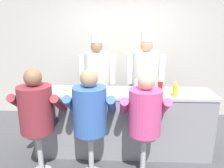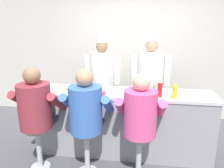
% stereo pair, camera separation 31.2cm
% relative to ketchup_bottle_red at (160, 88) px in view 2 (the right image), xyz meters
% --- Properties ---
extents(ground_plane, '(20.00, 20.00, 0.00)m').
position_rel_ketchup_bottle_red_xyz_m(ground_plane, '(-0.51, -0.16, -1.08)').
color(ground_plane, '#4C4C51').
extents(wall_back, '(10.00, 0.06, 2.70)m').
position_rel_ketchup_bottle_red_xyz_m(wall_back, '(-0.51, 1.68, 0.27)').
color(wall_back, beige).
rests_on(wall_back, ground_plane).
extents(diner_counter, '(2.60, 0.59, 0.96)m').
position_rel_ketchup_bottle_red_xyz_m(diner_counter, '(-0.51, 0.13, -0.60)').
color(diner_counter, gray).
rests_on(diner_counter, ground_plane).
extents(ketchup_bottle_red, '(0.07, 0.07, 0.25)m').
position_rel_ketchup_bottle_red_xyz_m(ketchup_bottle_red, '(0.00, 0.00, 0.00)').
color(ketchup_bottle_red, red).
rests_on(ketchup_bottle_red, diner_counter).
extents(mustard_bottle_yellow, '(0.07, 0.07, 0.22)m').
position_rel_ketchup_bottle_red_xyz_m(mustard_bottle_yellow, '(0.19, -0.05, -0.01)').
color(mustard_bottle_yellow, yellow).
rests_on(mustard_bottle_yellow, diner_counter).
extents(hot_sauce_bottle_orange, '(0.03, 0.03, 0.15)m').
position_rel_ketchup_bottle_red_xyz_m(hot_sauce_bottle_orange, '(-0.08, 0.03, -0.05)').
color(hot_sauce_bottle_orange, orange).
rests_on(hot_sauce_bottle_orange, diner_counter).
extents(water_pitcher_clear, '(0.13, 0.11, 0.20)m').
position_rel_ketchup_bottle_red_xyz_m(water_pitcher_clear, '(-0.30, 0.04, -0.01)').
color(water_pitcher_clear, silver).
rests_on(water_pitcher_clear, diner_counter).
extents(breakfast_plate, '(0.25, 0.25, 0.05)m').
position_rel_ketchup_bottle_red_xyz_m(breakfast_plate, '(-1.34, 0.10, -0.10)').
color(breakfast_plate, white).
rests_on(breakfast_plate, diner_counter).
extents(cereal_bowl, '(0.14, 0.14, 0.06)m').
position_rel_ketchup_bottle_red_xyz_m(cereal_bowl, '(-0.80, -0.08, -0.09)').
color(cereal_bowl, '#B24C47').
rests_on(cereal_bowl, diner_counter).
extents(coffee_mug_white, '(0.14, 0.09, 0.10)m').
position_rel_ketchup_bottle_red_xyz_m(coffee_mug_white, '(-0.93, 0.02, -0.07)').
color(coffee_mug_white, white).
rests_on(coffee_mug_white, diner_counter).
extents(diner_seated_maroon, '(0.63, 0.62, 1.41)m').
position_rel_ketchup_bottle_red_xyz_m(diner_seated_maroon, '(-1.58, -0.41, -0.21)').
color(diner_seated_maroon, '#B2B5BA').
rests_on(diner_seated_maroon, ground_plane).
extents(diner_seated_blue, '(0.63, 0.62, 1.41)m').
position_rel_ketchup_bottle_red_xyz_m(diner_seated_blue, '(-0.91, -0.41, -0.22)').
color(diner_seated_blue, '#B2B5BA').
rests_on(diner_seated_blue, ground_plane).
extents(diner_seated_pink, '(0.60, 0.59, 1.38)m').
position_rel_ketchup_bottle_red_xyz_m(diner_seated_pink, '(-0.24, -0.41, -0.23)').
color(diner_seated_pink, '#B2B5BA').
rests_on(diner_seated_pink, ground_plane).
extents(cook_in_whites_near, '(0.69, 0.44, 1.76)m').
position_rel_ketchup_bottle_red_xyz_m(cook_in_whites_near, '(-0.98, 0.97, -0.11)').
color(cook_in_whites_near, '#232328').
rests_on(cook_in_whites_near, ground_plane).
extents(cook_in_whites_far, '(0.70, 0.45, 1.80)m').
position_rel_ketchup_bottle_red_xyz_m(cook_in_whites_far, '(-0.11, 0.94, -0.09)').
color(cook_in_whites_far, '#232328').
rests_on(cook_in_whites_far, ground_plane).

